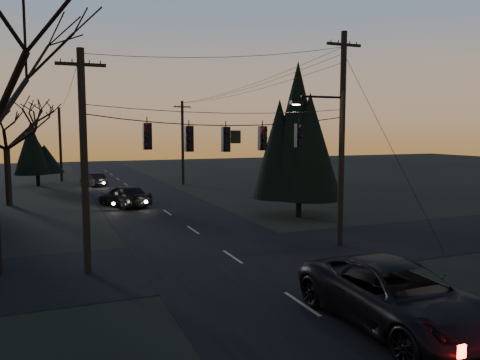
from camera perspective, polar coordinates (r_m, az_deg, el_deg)
name	(u,v)px	position (r m, az deg, el deg)	size (l,w,h in m)	color
main_road	(175,218)	(29.88, -7.95, -4.58)	(8.00, 120.00, 0.02)	black
cross_road	(233,257)	(20.57, -0.91, -9.37)	(60.00, 7.00, 0.02)	black
utility_pole_right	(339,245)	(23.09, 12.03, -7.81)	(5.00, 0.30, 10.00)	black
utility_pole_left	(88,273)	(19.30, -18.04, -10.73)	(1.80, 0.30, 8.50)	black
utility_pole_far_r	(183,184)	(48.49, -6.94, -0.52)	(1.80, 0.30, 8.50)	black
utility_pole_far_l	(62,181)	(54.76, -20.90, -0.13)	(0.30, 0.30, 8.00)	black
span_signal_assembly	(227,137)	(19.75, -1.59, 5.22)	(11.50, 0.44, 1.65)	black
evergreen_right	(299,139)	(29.76, 7.26, 4.95)	(4.32, 4.32, 8.70)	black
bare_tree_dist	(5,127)	(38.23, -26.69, 5.81)	(6.43, 6.43, 8.25)	black
evergreen_dist	(37,152)	(50.66, -23.53, 3.18)	(3.99, 3.99, 5.65)	black
suv_near	(398,297)	(14.00, 18.65, -13.34)	(2.97, 6.45, 1.79)	black
sedan_oncoming_a	(124,196)	(34.76, -13.93, -1.87)	(1.91, 4.76, 1.62)	black
sedan_oncoming_b	(93,180)	(48.65, -17.44, 0.04)	(1.38, 3.95, 1.30)	black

